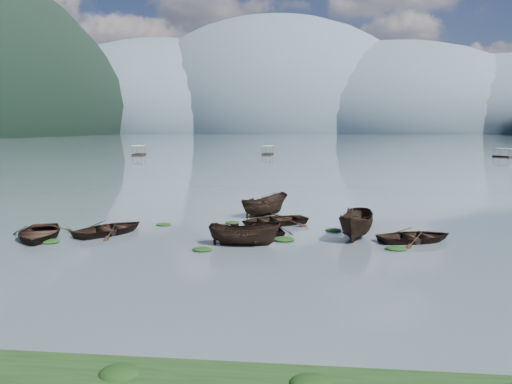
# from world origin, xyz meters

# --- Properties ---
(ground_plane) EXTENTS (2400.00, 2400.00, 0.00)m
(ground_plane) POSITION_xyz_m (0.00, 0.00, 0.00)
(ground_plane) COLOR #4A575D
(haze_mtn_a) EXTENTS (520.00, 520.00, 280.00)m
(haze_mtn_a) POSITION_xyz_m (-260.00, 900.00, 0.00)
(haze_mtn_a) COLOR #475666
(haze_mtn_a) RESTS_ON ground
(haze_mtn_b) EXTENTS (520.00, 520.00, 340.00)m
(haze_mtn_b) POSITION_xyz_m (-60.00, 900.00, 0.00)
(haze_mtn_b) COLOR #475666
(haze_mtn_b) RESTS_ON ground
(haze_mtn_c) EXTENTS (520.00, 520.00, 260.00)m
(haze_mtn_c) POSITION_xyz_m (140.00, 900.00, 0.00)
(haze_mtn_c) COLOR #475666
(haze_mtn_c) RESTS_ON ground
(haze_mtn_d) EXTENTS (520.00, 520.00, 220.00)m
(haze_mtn_d) POSITION_xyz_m (320.00, 900.00, 0.00)
(haze_mtn_d) COLOR #475666
(haze_mtn_d) RESTS_ON ground
(rowboat_0) EXTENTS (5.23, 6.07, 1.06)m
(rowboat_0) POSITION_xyz_m (-12.34, 4.02, 0.00)
(rowboat_0) COLOR black
(rowboat_0) RESTS_ON ground
(rowboat_1) EXTENTS (5.45, 5.91, 1.00)m
(rowboat_1) POSITION_xyz_m (-8.61, 5.91, 0.00)
(rowboat_1) COLOR black
(rowboat_1) RESTS_ON ground
(rowboat_2) EXTENTS (4.15, 1.63, 1.59)m
(rowboat_2) POSITION_xyz_m (0.25, 3.58, 0.00)
(rowboat_2) COLOR black
(rowboat_2) RESTS_ON ground
(rowboat_3) EXTENTS (4.19, 4.73, 0.81)m
(rowboat_3) POSITION_xyz_m (1.17, 7.42, 0.00)
(rowboat_3) COLOR black
(rowboat_3) RESTS_ON ground
(rowboat_4) EXTENTS (5.44, 4.68, 0.95)m
(rowboat_4) POSITION_xyz_m (10.16, 5.68, 0.00)
(rowboat_4) COLOR black
(rowboat_4) RESTS_ON ground
(rowboat_5) EXTENTS (2.98, 5.29, 1.93)m
(rowboat_5) POSITION_xyz_m (6.79, 6.29, 0.00)
(rowboat_5) COLOR black
(rowboat_5) RESTS_ON ground
(rowboat_7) EXTENTS (5.87, 5.34, 1.00)m
(rowboat_7) POSITION_xyz_m (1.45, 10.00, 0.00)
(rowboat_7) COLOR black
(rowboat_7) RESTS_ON ground
(rowboat_8) EXTENTS (4.29, 4.79, 1.82)m
(rowboat_8) POSITION_xyz_m (0.50, 13.64, 0.00)
(rowboat_8) COLOR black
(rowboat_8) RESTS_ON ground
(weed_clump_0) EXTENTS (1.23, 1.01, 0.27)m
(weed_clump_0) POSITION_xyz_m (-11.14, 3.00, 0.00)
(weed_clump_0) COLOR black
(weed_clump_0) RESTS_ON ground
(weed_clump_1) EXTENTS (1.11, 0.89, 0.24)m
(weed_clump_1) POSITION_xyz_m (-1.85, 2.10, 0.00)
(weed_clump_1) COLOR black
(weed_clump_1) RESTS_ON ground
(weed_clump_2) EXTENTS (1.36, 1.08, 0.29)m
(weed_clump_2) POSITION_xyz_m (2.41, 5.00, 0.00)
(weed_clump_2) COLOR black
(weed_clump_2) RESTS_ON ground
(weed_clump_3) EXTENTS (0.77, 0.65, 0.17)m
(weed_clump_3) POSITION_xyz_m (0.94, 9.91, 0.00)
(weed_clump_3) COLOR black
(weed_clump_3) RESTS_ON ground
(weed_clump_4) EXTENTS (1.17, 0.93, 0.24)m
(weed_clump_4) POSITION_xyz_m (8.66, 3.45, 0.00)
(weed_clump_4) COLOR black
(weed_clump_4) RESTS_ON ground
(weed_clump_5) EXTENTS (1.04, 0.84, 0.22)m
(weed_clump_5) POSITION_xyz_m (-6.06, 8.88, 0.00)
(weed_clump_5) COLOR black
(weed_clump_5) RESTS_ON ground
(weed_clump_6) EXTENTS (1.03, 0.86, 0.22)m
(weed_clump_6) POSITION_xyz_m (-1.47, 10.10, 0.00)
(weed_clump_6) COLOR black
(weed_clump_6) RESTS_ON ground
(weed_clump_7) EXTENTS (1.04, 0.83, 0.23)m
(weed_clump_7) POSITION_xyz_m (5.46, 8.16, 0.00)
(weed_clump_7) COLOR black
(weed_clump_7) RESTS_ON ground
(pontoon_left) EXTENTS (3.46, 6.55, 2.39)m
(pontoon_left) POSITION_xyz_m (-39.30, 98.70, 0.00)
(pontoon_left) COLOR black
(pontoon_left) RESTS_ON ground
(pontoon_centre) EXTENTS (2.85, 5.94, 2.21)m
(pontoon_centre) POSITION_xyz_m (-7.03, 104.88, 0.00)
(pontoon_centre) COLOR black
(pontoon_centre) RESTS_ON ground
(pontoon_right) EXTENTS (4.06, 5.61, 1.99)m
(pontoon_right) POSITION_xyz_m (49.20, 98.85, 0.00)
(pontoon_right) COLOR black
(pontoon_right) RESTS_ON ground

